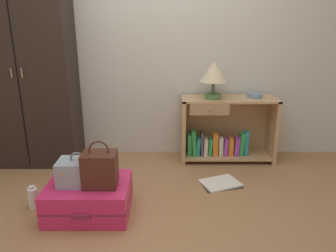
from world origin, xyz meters
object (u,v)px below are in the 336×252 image
Objects in this scene: train_case at (77,172)px; handbag at (99,169)px; suitcase_large at (88,198)px; bottle at (32,198)px; table_lamp at (213,73)px; bowl at (254,95)px; open_book_on_floor at (220,183)px; bookshelf at (224,131)px; wardrobe at (26,69)px.

handbag is at bearing -7.84° from train_case.
suitcase_large reaches higher than bottle.
train_case is at bearing -138.10° from table_lamp.
bowl is 2.38m from bottle.
open_book_on_floor is at bearing -124.24° from bowl.
handbag is at bearing -135.67° from bookshelf.
train_case reaches higher than suitcase_large.
bowl is at bearing 3.08° from bookshelf.
bookshelf is at bearing 39.54° from train_case.
wardrobe is 6.70× the size of train_case.
suitcase_large is (0.81, -1.03, -0.88)m from wardrobe.
wardrobe is 12.34× the size of bowl.
table_lamp is 2.35× the size of bowl.
suitcase_large is 1.55× the size of open_book_on_floor.
bookshelf reaches higher than suitcase_large.
bookshelf is 1.72m from train_case.
train_case is 1.35m from open_book_on_floor.
bookshelf is 2.39× the size of open_book_on_floor.
bottle is (-2.04, -1.04, -0.63)m from bowl.
wardrobe reaches higher than train_case.
handbag is at bearing -49.31° from wardrobe.
bookshelf is at bearing 78.86° from open_book_on_floor.
bookshelf reaches higher than handbag.
wardrobe is 1.43m from train_case.
handbag is at bearing -141.94° from bowl.
wardrobe is at bearing 125.28° from train_case.
table_lamp reaches higher than bookshelf.
train_case is (0.74, -1.04, -0.65)m from wardrobe.
train_case is (-1.33, -1.10, 0.04)m from bookshelf.
suitcase_large is at bearing 7.42° from train_case.
suitcase_large is 1.24m from open_book_on_floor.
handbag is at bearing -132.68° from table_lamp.
wardrobe reaches higher than bowl.
train_case is at bearing -140.46° from bookshelf.
table_lamp is 2.06m from bottle.
wardrobe is at bearing 108.51° from bottle.
suitcase_large is at bearing -139.20° from bookshelf.
bookshelf is (2.07, 0.05, -0.69)m from wardrobe.
train_case is 0.71× the size of open_book_on_floor.
open_book_on_floor is at bearing 14.48° from bottle.
handbag is (0.92, -1.07, -0.61)m from wardrobe.
handbag is (-1.00, -1.08, -0.56)m from table_lamp.
open_book_on_floor is (1.14, 0.48, -0.12)m from suitcase_large.
wardrobe is 1.58m from suitcase_large.
table_lamp is 1.58m from handbag.
handbag is at bearing -153.46° from open_book_on_floor.
train_case is at bearing -172.58° from suitcase_large.
wardrobe is 1.53m from handbag.
wardrobe reaches higher than bottle.
wardrobe is 5.44× the size of handbag.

